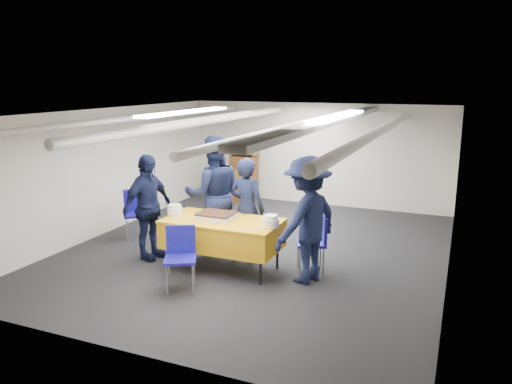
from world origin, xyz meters
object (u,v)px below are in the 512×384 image
at_px(chair_left, 136,209).
at_px(sailor_c, 148,207).
at_px(sheet_cake, 216,216).
at_px(chair_near, 180,251).
at_px(podium, 244,176).
at_px(serving_table, 223,233).
at_px(sailor_d, 307,220).
at_px(chair_right, 317,238).
at_px(sailor_a, 247,209).
at_px(sailor_b, 213,195).

height_order(chair_left, sailor_c, sailor_c).
xyz_separation_m(sheet_cake, sailor_c, (-1.19, -0.05, 0.02)).
distance_m(sheet_cake, chair_near, 0.94).
bearing_deg(sheet_cake, chair_left, 159.26).
height_order(podium, chair_left, podium).
relative_size(sheet_cake, podium, 0.45).
bearing_deg(chair_left, sheet_cake, -20.74).
bearing_deg(sheet_cake, serving_table, -10.52).
relative_size(chair_left, sailor_d, 0.49).
distance_m(chair_near, chair_right, 2.01).
bearing_deg(chair_right, podium, 127.72).
bearing_deg(sailor_c, sailor_d, -78.54).
xyz_separation_m(serving_table, chair_near, (-0.21, -0.87, -0.03)).
bearing_deg(chair_left, sailor_c, -44.14).
bearing_deg(sailor_d, sailor_c, -66.08).
distance_m(sheet_cake, sailor_d, 1.40).
xyz_separation_m(serving_table, sailor_c, (-1.30, -0.03, 0.28)).
bearing_deg(sailor_d, chair_near, -36.30).
xyz_separation_m(chair_left, sailor_c, (0.85, -0.82, 0.31)).
height_order(sheet_cake, sailor_a, sailor_a).
height_order(podium, sailor_a, sailor_a).
xyz_separation_m(chair_right, sailor_b, (-1.82, 0.22, 0.44)).
xyz_separation_m(serving_table, chair_left, (-2.14, 0.79, -0.03)).
bearing_deg(sheet_cake, sailor_c, -177.49).
distance_m(podium, sailor_d, 4.83).
relative_size(chair_right, sailor_d, 0.49).
relative_size(chair_near, chair_left, 1.00).
relative_size(podium, sailor_b, 0.65).
bearing_deg(chair_left, sailor_b, -4.76).
xyz_separation_m(chair_right, sailor_a, (-1.18, 0.13, 0.29)).
distance_m(sheet_cake, sailor_c, 1.19).
height_order(sheet_cake, chair_near, chair_near).
bearing_deg(sailor_c, sheet_cake, -77.87).
height_order(serving_table, sheet_cake, sheet_cake).
xyz_separation_m(chair_left, sailor_b, (1.66, -0.14, 0.44)).
bearing_deg(sailor_d, podium, -123.33).
bearing_deg(sheet_cake, podium, 108.48).
bearing_deg(serving_table, sheet_cake, 169.48).
height_order(podium, sailor_c, sailor_c).
bearing_deg(sailor_d, chair_left, -80.06).
bearing_deg(sailor_a, serving_table, 81.59).
xyz_separation_m(chair_left, sailor_a, (2.30, -0.23, 0.29)).
xyz_separation_m(serving_table, sailor_a, (0.15, 0.56, 0.26)).
bearing_deg(serving_table, chair_near, -103.31).
distance_m(chair_left, sailor_d, 3.53).
relative_size(sheet_cake, sailor_a, 0.34).
xyz_separation_m(sailor_a, sailor_b, (-0.64, 0.09, 0.15)).
bearing_deg(chair_right, sailor_c, -170.06).
bearing_deg(sailor_c, sailor_a, -58.17).
bearing_deg(chair_right, chair_near, -139.81).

